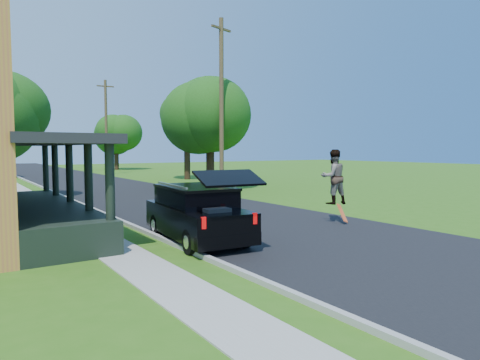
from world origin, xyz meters
TOP-DOWN VIEW (x-y plane):
  - ground at (0.00, 0.00)m, footprint 140.00×140.00m
  - street at (0.00, 20.00)m, footprint 8.00×120.00m
  - curb at (-4.05, 20.00)m, footprint 0.15×120.00m
  - sidewalk at (-5.60, 20.00)m, footprint 1.30×120.00m
  - black_suv at (-3.20, 1.50)m, footprint 2.22×4.86m
  - skateboarder at (2.50, 1.50)m, footprint 1.14×0.98m
  - skateboard at (2.64, 1.17)m, footprint 0.41×0.59m
  - tree_right_near at (5.47, 15.85)m, footprint 6.42×6.55m
  - tree_right_mid at (8.37, 25.04)m, footprint 5.93×5.63m
  - tree_right_far at (8.70, 46.07)m, footprint 6.48×6.14m
  - utility_pole_near at (4.50, 12.67)m, footprint 1.63×0.61m
  - utility_pole_far at (4.50, 36.05)m, footprint 1.77×0.31m

SIDE VIEW (x-z plane):
  - ground at x=0.00m, z-range 0.00..0.00m
  - street at x=0.00m, z-range -0.01..0.01m
  - curb at x=-4.05m, z-range -0.06..0.06m
  - sidewalk at x=-5.60m, z-range -0.01..0.01m
  - skateboard at x=2.64m, z-range 0.03..0.70m
  - black_suv at x=-3.20m, z-range -0.26..1.94m
  - skateboarder at x=2.50m, z-range 0.70..2.72m
  - tree_right_far at x=8.70m, z-range 1.14..8.81m
  - utility_pole_far at x=4.50m, z-range 0.16..10.14m
  - tree_right_near at x=5.47m, z-range 1.14..9.33m
  - utility_pole_near at x=4.50m, z-range 0.15..10.71m
  - tree_right_mid at x=8.37m, z-range 1.53..10.12m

